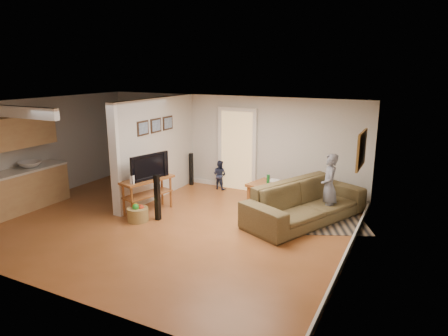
{
  "coord_description": "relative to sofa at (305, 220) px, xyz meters",
  "views": [
    {
      "loc": [
        4.69,
        -6.52,
        3.21
      ],
      "look_at": [
        0.92,
        0.94,
        1.1
      ],
      "focal_mm": 32.0,
      "sensor_mm": 36.0,
      "label": 1
    }
  ],
  "objects": [
    {
      "name": "speaker_left",
      "position": [
        -2.86,
        -1.39,
        0.5
      ],
      "size": [
        0.11,
        0.11,
        1.01
      ],
      "primitive_type": "cube",
      "rotation": [
        0.0,
        0.0,
        -0.07
      ],
      "color": "black",
      "rests_on": "ground"
    },
    {
      "name": "child",
      "position": [
        0.4,
        0.35,
        0.0
      ],
      "size": [
        0.5,
        0.61,
        1.45
      ],
      "primitive_type": "imported",
      "rotation": [
        0.0,
        0.0,
        -1.24
      ],
      "color": "slate",
      "rests_on": "ground"
    },
    {
      "name": "speaker_right",
      "position": [
        -3.6,
        1.22,
        0.45
      ],
      "size": [
        0.09,
        0.09,
        0.91
      ],
      "primitive_type": "cube",
      "rotation": [
        0.0,
        0.0,
        -0.05
      ],
      "color": "black",
      "rests_on": "ground"
    },
    {
      "name": "sofa",
      "position": [
        0.0,
        0.0,
        0.0
      ],
      "size": [
        2.22,
        3.08,
        0.84
      ],
      "primitive_type": "imported",
      "rotation": [
        0.0,
        0.0,
        1.14
      ],
      "color": "#483F24",
      "rests_on": "ground"
    },
    {
      "name": "room_shell",
      "position": [
        -3.67,
        -1.05,
        1.46
      ],
      "size": [
        7.54,
        6.02,
        2.52
      ],
      "color": "beige",
      "rests_on": "ground"
    },
    {
      "name": "toddler",
      "position": [
        -2.7,
        1.22,
        0.0
      ],
      "size": [
        0.42,
        0.34,
        0.8
      ],
      "primitive_type": "imported",
      "rotation": [
        0.0,
        0.0,
        3.04
      ],
      "color": "#212945",
      "rests_on": "ground"
    },
    {
      "name": "tv_console",
      "position": [
        -3.34,
        -1.09,
        0.72
      ],
      "size": [
        0.78,
        1.33,
        1.08
      ],
      "rotation": [
        0.0,
        0.0,
        -0.26
      ],
      "color": "brown",
      "rests_on": "ground"
    },
    {
      "name": "area_rug",
      "position": [
        0.06,
        0.1,
        0.01
      ],
      "size": [
        2.82,
        2.5,
        0.01
      ],
      "primitive_type": "cube",
      "rotation": [
        0.0,
        0.0,
        0.42
      ],
      "color": "black",
      "rests_on": "ground"
    },
    {
      "name": "toy_basket",
      "position": [
        -3.2,
        -1.64,
        0.17
      ],
      "size": [
        0.45,
        0.45,
        0.4
      ],
      "color": "olive",
      "rests_on": "ground"
    },
    {
      "name": "ground",
      "position": [
        -2.6,
        -1.48,
        0.0
      ],
      "size": [
        7.5,
        7.5,
        0.0
      ],
      "primitive_type": "plane",
      "color": "brown",
      "rests_on": "ground"
    },
    {
      "name": "coffee_table",
      "position": [
        -0.78,
        0.53,
        0.42
      ],
      "size": [
        1.52,
        1.1,
        0.81
      ],
      "rotation": [
        0.0,
        0.0,
        -0.25
      ],
      "color": "brown",
      "rests_on": "ground"
    }
  ]
}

